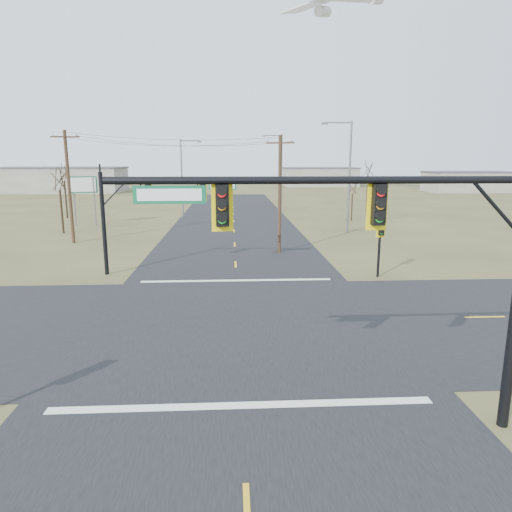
{
  "coord_description": "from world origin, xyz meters",
  "views": [
    {
      "loc": [
        -0.27,
        -20.44,
        7.54
      ],
      "look_at": [
        0.89,
        1.0,
        2.98
      ],
      "focal_mm": 32.0,
      "sensor_mm": 36.0,
      "label": 1
    }
  ],
  "objects_px": {
    "bare_tree_b": "(64,172)",
    "bare_tree_c": "(353,187)",
    "mast_arm_far": "(150,201)",
    "pedestal_signal_ne": "(381,232)",
    "streetlight_a": "(347,171)",
    "utility_pole_far": "(69,186)",
    "streetlight_c": "(183,174)",
    "highway_sign": "(84,191)",
    "streetlight_b": "(280,169)",
    "mast_arm_near": "(393,238)",
    "utility_pole_near": "(280,193)",
    "bare_tree_a": "(59,179)",
    "bare_tree_d": "(368,168)"
  },
  "relations": [
    {
      "from": "bare_tree_b",
      "to": "bare_tree_c",
      "type": "xyz_separation_m",
      "value": [
        36.41,
        -4.31,
        -1.77
      ]
    },
    {
      "from": "bare_tree_c",
      "to": "mast_arm_far",
      "type": "bearing_deg",
      "value": -128.02
    },
    {
      "from": "pedestal_signal_ne",
      "to": "streetlight_a",
      "type": "xyz_separation_m",
      "value": [
        2.41,
        18.66,
        3.41
      ]
    },
    {
      "from": "utility_pole_far",
      "to": "streetlight_c",
      "type": "bearing_deg",
      "value": 64.85
    },
    {
      "from": "streetlight_a",
      "to": "streetlight_c",
      "type": "height_order",
      "value": "streetlight_a"
    },
    {
      "from": "pedestal_signal_ne",
      "to": "utility_pole_far",
      "type": "xyz_separation_m",
      "value": [
        -24.1,
        13.91,
        2.25
      ]
    },
    {
      "from": "highway_sign",
      "to": "streetlight_b",
      "type": "bearing_deg",
      "value": 13.24
    },
    {
      "from": "mast_arm_far",
      "to": "utility_pole_far",
      "type": "xyz_separation_m",
      "value": [
        -9.26,
        12.14,
        0.32
      ]
    },
    {
      "from": "mast_arm_near",
      "to": "highway_sign",
      "type": "height_order",
      "value": "mast_arm_near"
    },
    {
      "from": "utility_pole_far",
      "to": "bare_tree_b",
      "type": "bearing_deg",
      "value": 110.53
    },
    {
      "from": "mast_arm_far",
      "to": "pedestal_signal_ne",
      "type": "xyz_separation_m",
      "value": [
        14.84,
        -1.78,
        -1.93
      ]
    },
    {
      "from": "streetlight_a",
      "to": "streetlight_c",
      "type": "distance_m",
      "value": 22.4
    },
    {
      "from": "utility_pole_near",
      "to": "highway_sign",
      "type": "bearing_deg",
      "value": 141.25
    },
    {
      "from": "pedestal_signal_ne",
      "to": "highway_sign",
      "type": "xyz_separation_m",
      "value": [
        -26.31,
        24.89,
        1.07
      ]
    },
    {
      "from": "bare_tree_a",
      "to": "bare_tree_d",
      "type": "height_order",
      "value": "bare_tree_d"
    },
    {
      "from": "mast_arm_far",
      "to": "bare_tree_a",
      "type": "distance_m",
      "value": 21.56
    },
    {
      "from": "mast_arm_far",
      "to": "utility_pole_near",
      "type": "relative_size",
      "value": 0.94
    },
    {
      "from": "streetlight_c",
      "to": "utility_pole_near",
      "type": "bearing_deg",
      "value": -71.01
    },
    {
      "from": "pedestal_signal_ne",
      "to": "bare_tree_a",
      "type": "relative_size",
      "value": 0.57
    },
    {
      "from": "pedestal_signal_ne",
      "to": "streetlight_b",
      "type": "bearing_deg",
      "value": 93.16
    },
    {
      "from": "highway_sign",
      "to": "streetlight_b",
      "type": "relative_size",
      "value": 0.51
    },
    {
      "from": "highway_sign",
      "to": "streetlight_c",
      "type": "xyz_separation_m",
      "value": [
        10.63,
        6.98,
        1.6
      ]
    },
    {
      "from": "streetlight_b",
      "to": "mast_arm_near",
      "type": "bearing_deg",
      "value": -74.96
    },
    {
      "from": "utility_pole_near",
      "to": "highway_sign",
      "type": "xyz_separation_m",
      "value": [
        -20.66,
        16.59,
        -0.85
      ]
    },
    {
      "from": "bare_tree_d",
      "to": "streetlight_c",
      "type": "bearing_deg",
      "value": -166.14
    },
    {
      "from": "mast_arm_far",
      "to": "pedestal_signal_ne",
      "type": "bearing_deg",
      "value": 15.5
    },
    {
      "from": "mast_arm_near",
      "to": "mast_arm_far",
      "type": "height_order",
      "value": "mast_arm_near"
    },
    {
      "from": "mast_arm_near",
      "to": "streetlight_c",
      "type": "relative_size",
      "value": 1.1
    },
    {
      "from": "bare_tree_b",
      "to": "pedestal_signal_ne",
      "type": "bearing_deg",
      "value": -46.07
    },
    {
      "from": "bare_tree_c",
      "to": "bare_tree_d",
      "type": "height_order",
      "value": "bare_tree_d"
    },
    {
      "from": "mast_arm_near",
      "to": "highway_sign",
      "type": "xyz_separation_m",
      "value": [
        -20.96,
        41.73,
        -1.5
      ]
    },
    {
      "from": "bare_tree_c",
      "to": "bare_tree_d",
      "type": "bearing_deg",
      "value": 64.54
    },
    {
      "from": "mast_arm_near",
      "to": "bare_tree_b",
      "type": "relative_size",
      "value": 1.49
    },
    {
      "from": "bare_tree_c",
      "to": "bare_tree_d",
      "type": "distance_m",
      "value": 11.87
    },
    {
      "from": "mast_arm_near",
      "to": "pedestal_signal_ne",
      "type": "relative_size",
      "value": 2.75
    },
    {
      "from": "streetlight_b",
      "to": "bare_tree_b",
      "type": "bearing_deg",
      "value": -149.03
    },
    {
      "from": "bare_tree_d",
      "to": "utility_pole_near",
      "type": "bearing_deg",
      "value": -118.29
    },
    {
      "from": "bare_tree_a",
      "to": "bare_tree_d",
      "type": "distance_m",
      "value": 41.96
    },
    {
      "from": "streetlight_a",
      "to": "bare_tree_a",
      "type": "xyz_separation_m",
      "value": [
        -29.41,
        0.91,
        -0.82
      ]
    },
    {
      "from": "mast_arm_near",
      "to": "utility_pole_near",
      "type": "height_order",
      "value": "utility_pole_near"
    },
    {
      "from": "mast_arm_near",
      "to": "streetlight_a",
      "type": "relative_size",
      "value": 0.97
    },
    {
      "from": "mast_arm_near",
      "to": "streetlight_b",
      "type": "height_order",
      "value": "streetlight_b"
    },
    {
      "from": "bare_tree_a",
      "to": "streetlight_c",
      "type": "bearing_deg",
      "value": 47.35
    },
    {
      "from": "bare_tree_c",
      "to": "utility_pole_near",
      "type": "bearing_deg",
      "value": -119.76
    },
    {
      "from": "streetlight_b",
      "to": "bare_tree_a",
      "type": "bearing_deg",
      "value": -124.14
    },
    {
      "from": "utility_pole_far",
      "to": "streetlight_b",
      "type": "xyz_separation_m",
      "value": [
        21.66,
        24.72,
        1.01
      ]
    },
    {
      "from": "bare_tree_b",
      "to": "bare_tree_d",
      "type": "distance_m",
      "value": 41.9
    },
    {
      "from": "highway_sign",
      "to": "bare_tree_d",
      "type": "relative_size",
      "value": 0.73
    },
    {
      "from": "pedestal_signal_ne",
      "to": "bare_tree_c",
      "type": "height_order",
      "value": "bare_tree_c"
    },
    {
      "from": "highway_sign",
      "to": "mast_arm_far",
      "type": "bearing_deg",
      "value": -80.32
    }
  ]
}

